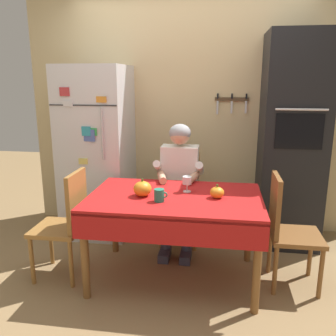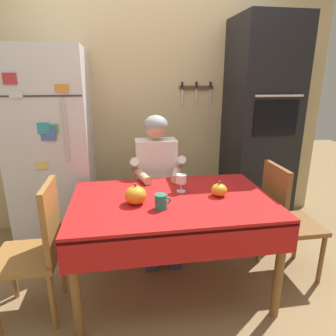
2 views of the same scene
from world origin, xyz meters
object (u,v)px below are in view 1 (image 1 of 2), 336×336
object	(u,v)px
wall_oven	(291,142)
chair_behind_person	(181,193)
coffee_mug	(159,195)
pumpkin_large	(217,192)
dining_table	(174,206)
refrigerator	(97,152)
chair_right_side	(287,226)
pumpkin_medium	(142,189)
chair_left_side	(67,220)
seated_person	(179,177)
wine_glass	(187,181)

from	to	relation	value
wall_oven	chair_behind_person	bearing A→B (deg)	-173.16
coffee_mug	pumpkin_large	world-z (taller)	pumpkin_large
dining_table	pumpkin_large	xyz separation A→B (m)	(0.34, 0.01, 0.13)
pumpkin_large	refrigerator	bearing A→B (deg)	146.03
chair_behind_person	chair_right_side	xyz separation A→B (m)	(0.94, -0.73, 0.00)
pumpkin_medium	chair_left_side	bearing A→B (deg)	-175.66
dining_table	chair_right_side	bearing A→B (deg)	3.76
seated_person	wine_glass	world-z (taller)	seated_person
refrigerator	pumpkin_medium	xyz separation A→B (m)	(0.69, -0.91, -0.10)
pumpkin_medium	wall_oven	bearing A→B (deg)	36.00
refrigerator	chair_behind_person	distance (m)	1.00
wall_oven	wine_glass	bearing A→B (deg)	-140.81
chair_left_side	coffee_mug	bearing A→B (deg)	-4.16
coffee_mug	pumpkin_medium	world-z (taller)	pumpkin_medium
seated_person	pumpkin_medium	size ratio (longest dim) A/B	8.52
chair_left_side	chair_right_side	world-z (taller)	same
pumpkin_large	dining_table	bearing A→B (deg)	-177.52
chair_left_side	chair_right_side	distance (m)	1.81
chair_behind_person	pumpkin_medium	xyz separation A→B (m)	(-0.22, -0.82, 0.29)
wall_oven	dining_table	distance (m)	1.45
wine_glass	chair_right_side	bearing A→B (deg)	-5.53
pumpkin_medium	dining_table	bearing A→B (deg)	6.03
seated_person	pumpkin_large	size ratio (longest dim) A/B	11.03
seated_person	dining_table	bearing A→B (deg)	-86.71
dining_table	pumpkin_large	size ratio (longest dim) A/B	12.40
wine_glass	chair_behind_person	bearing A→B (deg)	100.57
refrigerator	chair_right_side	size ratio (longest dim) A/B	1.94
wall_oven	chair_left_side	bearing A→B (deg)	-152.89
chair_behind_person	pumpkin_medium	distance (m)	0.90
refrigerator	chair_left_side	world-z (taller)	refrigerator
dining_table	chair_right_side	distance (m)	0.91
wall_oven	seated_person	xyz separation A→B (m)	(-1.08, -0.32, -0.31)
refrigerator	seated_person	bearing A→B (deg)	-16.97
coffee_mug	pumpkin_large	distance (m)	0.46
chair_right_side	coffee_mug	distance (m)	1.06
chair_left_side	pumpkin_medium	xyz separation A→B (m)	(0.64, 0.05, 0.29)
wall_oven	dining_table	world-z (taller)	wall_oven
coffee_mug	wine_glass	world-z (taller)	wine_glass
refrigerator	coffee_mug	xyz separation A→B (m)	(0.85, -1.02, -0.11)
dining_table	chair_left_side	bearing A→B (deg)	-175.17
pumpkin_large	pumpkin_medium	world-z (taller)	pumpkin_medium
seated_person	pumpkin_large	distance (m)	0.70
wall_oven	chair_right_side	distance (m)	1.03
dining_table	wall_oven	bearing A→B (deg)	41.31
refrigerator	chair_behind_person	xyz separation A→B (m)	(0.92, -0.09, -0.39)
wall_oven	coffee_mug	distance (m)	1.58
seated_person	coffee_mug	distance (m)	0.74
wall_oven	chair_left_side	xyz separation A→B (m)	(-1.95, -1.00, -0.54)
seated_person	chair_right_side	size ratio (longest dim) A/B	1.34
dining_table	wine_glass	size ratio (longest dim) A/B	10.50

